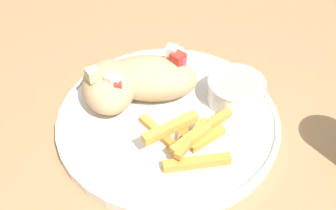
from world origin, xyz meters
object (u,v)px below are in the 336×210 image
at_px(plate, 168,118).
at_px(pita_sandwich_near, 109,86).
at_px(sauce_ramekin, 236,90).
at_px(fries_pile, 188,138).
at_px(pita_sandwich_far, 151,77).

relative_size(plate, pita_sandwich_near, 2.45).
height_order(pita_sandwich_near, sauce_ramekin, pita_sandwich_near).
height_order(pita_sandwich_near, fries_pile, pita_sandwich_near).
relative_size(pita_sandwich_near, pita_sandwich_far, 0.83).
bearing_deg(pita_sandwich_far, fries_pile, -58.96).
bearing_deg(pita_sandwich_near, plate, 59.51).
xyz_separation_m(pita_sandwich_far, sauce_ramekin, (0.09, 0.08, -0.01)).
bearing_deg(plate, fries_pile, -14.42).
distance_m(fries_pile, sauce_ramekin, 0.11).
relative_size(pita_sandwich_far, fries_pile, 1.15).
height_order(pita_sandwich_far, fries_pile, pita_sandwich_far).
xyz_separation_m(plate, pita_sandwich_near, (-0.08, -0.04, 0.03)).
xyz_separation_m(pita_sandwich_far, fries_pile, (0.11, -0.03, -0.02)).
bearing_deg(fries_pile, sauce_ramekin, 100.06).
bearing_deg(fries_pile, plate, 165.58).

